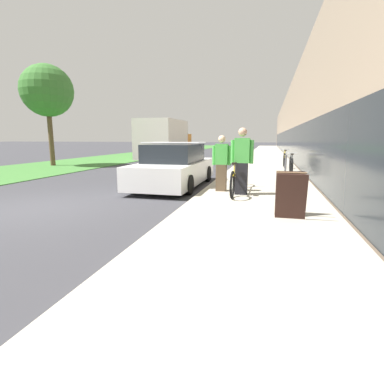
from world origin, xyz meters
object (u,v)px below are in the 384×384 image
Objects in this scene: cruiser_bike_middle at (285,160)px; tandem_bicycle at (236,179)px; moving_truck at (165,141)px; street_tree_near at (47,91)px; person_rider at (242,161)px; cruiser_bike_nearest at (291,164)px; person_bystander at (221,163)px; sandwich_board_sign at (291,195)px; parked_sedan_curbside at (174,167)px; bike_rack_hoop at (286,163)px.

tandem_bicycle is at bearing -102.20° from cruiser_bike_middle.
moving_truck is 1.05× the size of street_tree_near.
street_tree_near is (-11.92, 7.21, 3.30)m from person_rider.
cruiser_bike_nearest is 2.42m from cruiser_bike_middle.
moving_truck is (-6.02, 12.15, 0.53)m from person_bystander.
moving_truck reaches higher than cruiser_bike_nearest.
sandwich_board_sign is (-0.54, -8.01, 0.08)m from cruiser_bike_nearest.
cruiser_bike_nearest is 1.99× the size of sandwich_board_sign.
tandem_bicycle is 8.01m from cruiser_bike_middle.
parked_sedan_curbside reaches higher than cruiser_bike_middle.
person_rider is at bearing -62.13° from moving_truck.
parked_sedan_curbside is (-4.14, -4.16, 0.17)m from cruiser_bike_nearest.
moving_truck is (-4.20, 10.94, 0.80)m from parked_sedan_curbside.
street_tree_near is (-9.48, 5.59, 3.67)m from parked_sedan_curbside.
street_tree_near is (-13.45, -0.98, 3.81)m from cruiser_bike_middle.
tandem_bicycle is at bearing -108.97° from cruiser_bike_nearest.
parked_sedan_curbside reaches higher than sandwich_board_sign.
bike_rack_hoop is at bearing 73.88° from person_rider.
cruiser_bike_middle is 2.11× the size of sandwich_board_sign.
cruiser_bike_nearest reaches higher than bike_rack_hoop.
tandem_bicycle is at bearing -109.28° from bike_rack_hoop.
cruiser_bike_nearest is (0.29, 0.92, -0.14)m from bike_rack_hoop.
parked_sedan_curbside is 11.60m from street_tree_near.
tandem_bicycle reaches higher than cruiser_bike_nearest.
street_tree_near reaches higher than parked_sedan_curbside.
person_rider is at bearing -33.50° from parked_sedan_curbside.
tandem_bicycle is at bearing -62.05° from moving_truck.
moving_truck is (-8.05, 7.69, 0.83)m from bike_rack_hoop.
sandwich_board_sign is at bearing -63.06° from tandem_bicycle.
sandwich_board_sign is (-0.26, -7.10, -0.06)m from bike_rack_hoop.
tandem_bicycle is 3.10× the size of sandwich_board_sign.
tandem_bicycle is at bearing -28.91° from parked_sedan_curbside.
person_bystander is at bearing 146.56° from person_rider.
street_tree_near reaches higher than person_bystander.
cruiser_bike_middle is at bearing 4.17° from street_tree_near.
person_rider is 0.95× the size of cruiser_bike_middle.
person_bystander is 2.20m from parked_sedan_curbside.
person_bystander reaches higher than bike_rack_hoop.
street_tree_near reaches higher than sandwich_board_sign.
parked_sedan_curbside is at bearing 146.50° from person_rider.
street_tree_near is at bearing 149.77° from tandem_bicycle.
street_tree_near reaches higher than cruiser_bike_nearest.
tandem_bicycle is at bearing -30.23° from street_tree_near.
cruiser_bike_nearest is 0.29× the size of moving_truck.
bike_rack_hoop is at bearing 40.13° from parked_sedan_curbside.
tandem_bicycle is 1.54× the size of person_rider.
bike_rack_hoop is (2.03, 4.45, -0.30)m from person_bystander.
parked_sedan_curbside is at bearing -121.12° from cruiser_bike_middle.
moving_truck is at bearing 136.28° from bike_rack_hoop.
cruiser_bike_nearest is at bearing 72.58° from bike_rack_hoop.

